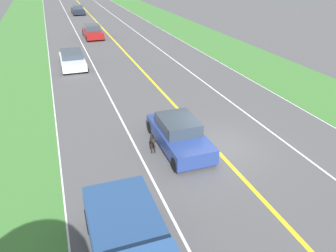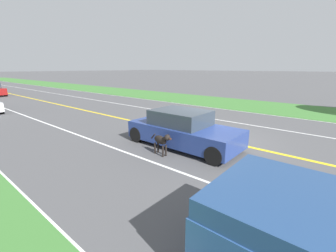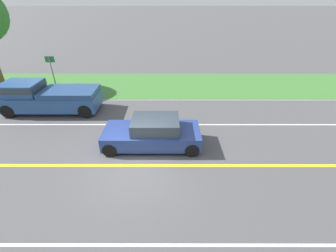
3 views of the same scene
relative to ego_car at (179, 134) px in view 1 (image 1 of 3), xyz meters
name	(u,v)px [view 1 (image 1 of 3)]	position (x,y,z in m)	size (l,w,h in m)	color
ground_plane	(214,147)	(-1.54, 0.63, -0.66)	(400.00, 400.00, 0.00)	#4C4C4F
centre_divider_line	(214,147)	(-1.54, 0.63, -0.65)	(0.18, 160.00, 0.01)	yellow
lane_edge_line_right	(61,176)	(5.46, 0.63, -0.65)	(0.14, 160.00, 0.01)	white
lane_edge_line_left	(331,125)	(-8.54, 0.63, -0.65)	(0.14, 160.00, 0.01)	white
lane_dash_same_dir	(143,161)	(1.96, 0.63, -0.65)	(0.10, 160.00, 0.01)	white
lane_dash_oncoming	(276,135)	(-5.04, 0.63, -0.65)	(0.10, 160.00, 0.01)	white
ego_car	(179,134)	(0.00, 0.00, 0.00)	(1.93, 4.45, 1.42)	navy
dog	(153,141)	(1.31, 0.04, -0.11)	(0.31, 1.09, 0.86)	black
car_trailing_near	(72,60)	(3.59, -15.02, -0.04)	(1.92, 4.50, 1.33)	silver
car_trailing_mid	(93,32)	(0.43, -25.87, 0.01)	(1.93, 4.34, 1.43)	maroon
car_trailing_far	(78,10)	(0.16, -45.05, -0.01)	(1.89, 4.46, 1.40)	black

